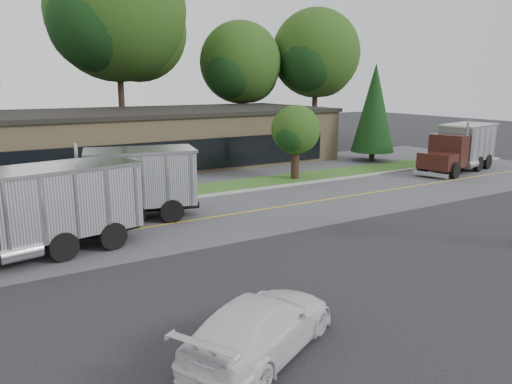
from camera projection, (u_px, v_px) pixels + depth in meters
ground at (314, 283)px, 16.37m from camera, size 140.00×140.00×0.00m
road at (198, 220)px, 23.88m from camera, size 60.00×8.00×0.02m
center_line at (198, 220)px, 23.88m from camera, size 60.00×0.12×0.01m
curb at (166, 202)px, 27.38m from camera, size 60.00×0.30×0.12m
grass_verge at (154, 196)px, 28.88m from camera, size 60.00×3.40×0.03m
far_parking at (128, 181)px, 33.05m from camera, size 60.00×7.00×0.02m
strip_mall at (128, 140)px, 38.64m from camera, size 32.00×12.00×4.00m
tree_far_c at (119, 18)px, 44.39m from camera, size 13.14×12.37×18.74m
tree_far_d at (241, 67)px, 50.44m from camera, size 8.72×8.21×12.44m
tree_far_e at (316, 58)px, 52.63m from camera, size 9.80×9.22×13.98m
evergreen_right at (374, 108)px, 40.58m from camera, size 3.50×3.50×7.95m
tree_verge at (296, 132)px, 33.33m from camera, size 3.48×3.28×4.97m
dump_truck_red at (29, 211)px, 18.37m from camera, size 9.59×4.15×3.36m
dump_truck_blue at (115, 183)px, 23.36m from camera, size 8.88×4.45×3.36m
dump_truck_maroon at (461, 146)px, 36.60m from camera, size 8.18×4.26×3.36m
rally_car at (261, 326)px, 12.04m from camera, size 5.33×4.08×1.44m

